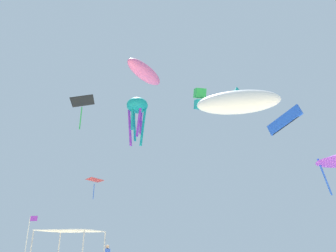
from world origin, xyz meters
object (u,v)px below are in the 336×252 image
(kite_box_green, at_px, (200,99))
(kite_inflatable_pink, at_px, (145,72))
(canopy_tent, at_px, (71,233))
(kite_parafoil_blue, at_px, (284,121))
(kite_diamond_red, at_px, (95,181))
(banner_flag, at_px, (28,239))
(kite_octopus_teal, at_px, (137,108))
(kite_inflatable_white, at_px, (238,102))
(kite_diamond_black, at_px, (82,103))

(kite_box_green, distance_m, kite_inflatable_pink, 9.57)
(canopy_tent, relative_size, kite_parafoil_blue, 0.88)
(kite_parafoil_blue, relative_size, kite_diamond_red, 1.46)
(canopy_tent, height_order, kite_box_green, kite_box_green)
(banner_flag, relative_size, kite_diamond_red, 1.55)
(kite_parafoil_blue, xyz_separation_m, kite_octopus_teal, (-19.11, 7.15, 6.51))
(banner_flag, height_order, kite_octopus_teal, kite_octopus_teal)
(kite_inflatable_pink, relative_size, kite_diamond_red, 2.56)
(kite_parafoil_blue, bearing_deg, banner_flag, 71.11)
(canopy_tent, distance_m, banner_flag, 5.48)
(banner_flag, relative_size, kite_octopus_teal, 0.51)
(banner_flag, distance_m, kite_inflatable_pink, 20.97)
(kite_box_green, relative_size, kite_octopus_teal, 0.44)
(kite_box_green, xyz_separation_m, kite_inflatable_pink, (-5.38, -7.91, 0.17))
(canopy_tent, bearing_deg, kite_octopus_teal, 99.81)
(kite_parafoil_blue, bearing_deg, kite_octopus_teal, 17.37)
(kite_inflatable_white, distance_m, kite_inflatable_pink, 13.06)
(canopy_tent, distance_m, kite_box_green, 27.37)
(kite_inflatable_white, distance_m, kite_box_green, 15.16)
(kite_inflatable_pink, bearing_deg, kite_parafoil_blue, -57.98)
(kite_octopus_teal, relative_size, kite_inflatable_pink, 1.20)
(kite_parafoil_blue, relative_size, kite_inflatable_pink, 0.57)
(kite_octopus_teal, height_order, kite_inflatable_pink, kite_octopus_teal)
(kite_diamond_black, distance_m, kite_octopus_teal, 11.82)
(canopy_tent, height_order, kite_octopus_teal, kite_octopus_teal)
(kite_box_green, xyz_separation_m, kite_octopus_teal, (-9.67, 2.76, 0.85))
(kite_inflatable_white, xyz_separation_m, kite_box_green, (-4.53, 12.75, 6.82))
(kite_parafoil_blue, height_order, kite_box_green, kite_box_green)
(canopy_tent, relative_size, kite_diamond_red, 1.28)
(canopy_tent, distance_m, kite_diamond_black, 20.26)
(kite_diamond_black, height_order, kite_parafoil_blue, kite_diamond_black)
(kite_parafoil_blue, distance_m, kite_box_green, 11.86)
(banner_flag, bearing_deg, kite_parafoil_blue, 33.22)
(kite_diamond_black, xyz_separation_m, kite_parafoil_blue, (22.11, 3.63, -2.71))
(kite_inflatable_white, distance_m, kite_parafoil_blue, 9.77)
(canopy_tent, relative_size, kite_box_green, 0.95)
(kite_octopus_teal, bearing_deg, kite_diamond_black, 7.70)
(kite_inflatable_pink, height_order, kite_diamond_red, kite_inflatable_pink)
(kite_diamond_black, bearing_deg, kite_box_green, 101.84)
(banner_flag, height_order, kite_inflatable_white, kite_inflatable_white)
(kite_diamond_black, xyz_separation_m, kite_octopus_teal, (3.00, 10.78, 3.80))
(kite_diamond_black, xyz_separation_m, kite_box_green, (12.66, 8.02, 2.95))
(kite_diamond_red, bearing_deg, kite_parafoil_blue, 34.48)
(kite_box_green, bearing_deg, canopy_tent, 49.61)
(canopy_tent, xyz_separation_m, kite_inflatable_white, (10.23, 7.42, 10.77))
(banner_flag, bearing_deg, kite_box_green, 59.09)
(kite_inflatable_pink, bearing_deg, kite_diamond_black, 109.60)
(banner_flag, bearing_deg, kite_diamond_black, 103.40)
(kite_diamond_black, relative_size, kite_parafoil_blue, 1.07)
(kite_octopus_teal, relative_size, kite_diamond_red, 3.07)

